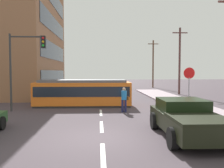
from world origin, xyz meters
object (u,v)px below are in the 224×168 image
object	(u,v)px
streetcar_tram	(83,92)
parked_sedan_far	(58,89)
city_bus	(91,88)
pickup_truck_parked	(186,118)
traffic_light_mast	(24,58)
parked_sedan_mid	(47,94)
utility_pole_far	(153,63)
pedestrian_crossing	(124,98)
utility_pole_mid	(180,60)
parked_sedan_furthest	(67,86)
stop_sign	(189,80)

from	to	relation	value
streetcar_tram	parked_sedan_far	bearing A→B (deg)	109.78
city_bus	parked_sedan_far	world-z (taller)	city_bus
pickup_truck_parked	parked_sedan_far	xyz separation A→B (m)	(-8.73, 20.02, -0.17)
city_bus	traffic_light_mast	xyz separation A→B (m)	(-4.29, -7.54, 2.65)
parked_sedan_mid	utility_pole_far	bearing A→B (deg)	50.03
parked_sedan_mid	traffic_light_mast	xyz separation A→B (m)	(-0.12, -6.30, 3.06)
pedestrian_crossing	parked_sedan_mid	world-z (taller)	pedestrian_crossing
parked_sedan_far	utility_pole_mid	distance (m)	15.27
parked_sedan_far	streetcar_tram	bearing A→B (deg)	-70.22
parked_sedan_furthest	utility_pole_far	size ratio (longest dim) A/B	0.56
pickup_truck_parked	parked_sedan_furthest	bearing A→B (deg)	107.74
pickup_truck_parked	city_bus	bearing A→B (deg)	107.00
city_bus	stop_sign	distance (m)	10.94
parked_sedan_far	city_bus	bearing A→B (deg)	-52.05
stop_sign	pickup_truck_parked	bearing A→B (deg)	-112.16
parked_sedan_far	utility_pole_far	distance (m)	17.91
streetcar_tram	parked_sedan_mid	bearing A→B (deg)	133.24
parked_sedan_mid	parked_sedan_furthest	xyz separation A→B (m)	(0.19, 13.02, -0.00)
pickup_truck_parked	parked_sedan_far	bearing A→B (deg)	113.56
pickup_truck_parked	pedestrian_crossing	bearing A→B (deg)	107.28
streetcar_tram	city_bus	xyz separation A→B (m)	(0.44, 5.20, -0.05)
utility_pole_far	parked_sedan_mid	bearing A→B (deg)	-129.97
city_bus	utility_pole_mid	size ratio (longest dim) A/B	0.68
streetcar_tram	traffic_light_mast	distance (m)	5.20
parked_sedan_far	traffic_light_mast	size ratio (longest dim) A/B	0.79
parked_sedan_mid	traffic_light_mast	size ratio (longest dim) A/B	0.86
parked_sedan_far	stop_sign	bearing A→B (deg)	-51.05
parked_sedan_mid	parked_sedan_furthest	distance (m)	13.03
parked_sedan_far	utility_pole_far	xyz separation A→B (m)	(14.31, 10.17, 3.55)
pedestrian_crossing	parked_sedan_mid	size ratio (longest dim) A/B	0.36
streetcar_tram	parked_sedan_far	distance (m)	11.39
traffic_light_mast	utility_pole_far	bearing A→B (deg)	58.36
traffic_light_mast	utility_pole_mid	distance (m)	18.59
pickup_truck_parked	traffic_light_mast	xyz separation A→B (m)	(-8.73, 6.97, 2.89)
streetcar_tram	parked_sedan_far	world-z (taller)	streetcar_tram
pickup_truck_parked	parked_sedan_far	world-z (taller)	pickup_truck_parked
streetcar_tram	parked_sedan_furthest	world-z (taller)	streetcar_tram
parked_sedan_furthest	utility_pole_far	distance (m)	14.95
parked_sedan_mid	stop_sign	size ratio (longest dim) A/B	1.59
stop_sign	utility_pole_mid	world-z (taller)	utility_pole_mid
utility_pole_far	utility_pole_mid	bearing A→B (deg)	-87.85
parked_sedan_mid	parked_sedan_far	size ratio (longest dim) A/B	1.09
city_bus	traffic_light_mast	size ratio (longest dim) A/B	1.02
parked_sedan_mid	stop_sign	distance (m)	13.29
parked_sedan_far	parked_sedan_furthest	distance (m)	6.29
city_bus	pedestrian_crossing	size ratio (longest dim) A/B	3.25
parked_sedan_mid	parked_sedan_far	world-z (taller)	same
pickup_truck_parked	traffic_light_mast	world-z (taller)	traffic_light_mast
city_bus	traffic_light_mast	distance (m)	9.07
streetcar_tram	pedestrian_crossing	distance (m)	4.31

